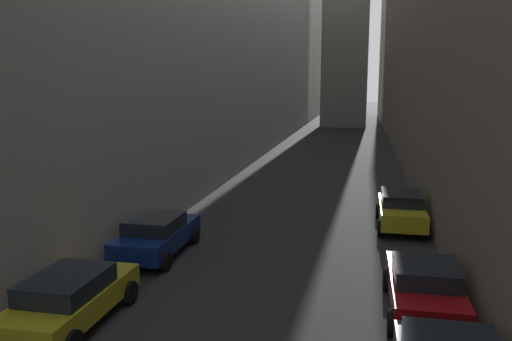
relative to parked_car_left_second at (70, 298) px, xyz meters
The scene contains 7 objects.
ground_plane 35.54m from the parked_car_left_second, 82.89° to the left, with size 264.00×264.00×0.00m, color #232326.
building_block_left 39.42m from the parked_car_left_second, 101.03° to the left, with size 12.32×108.00×22.78m, color slate.
building_block_right 42.27m from the parked_car_left_second, 65.78° to the left, with size 13.72×108.00×23.18m, color #756B5B.
parked_car_left_second is the anchor object (origin of this frame).
parked_car_left_third 5.57m from the parked_car_left_second, 90.00° to the left, with size 2.02×4.39×1.45m.
parked_car_right_third 9.15m from the parked_car_left_second, 15.91° to the left, with size 1.98×4.17×1.45m.
parked_car_right_far 14.09m from the parked_car_left_second, 51.35° to the left, with size 2.01×4.24×1.50m.
Camera 1 is at (2.63, 1.81, 6.07)m, focal length 35.91 mm.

